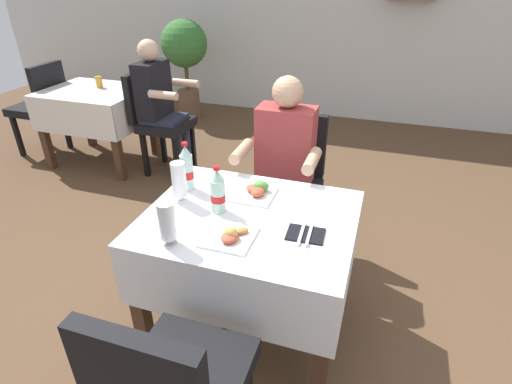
{
  "coord_description": "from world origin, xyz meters",
  "views": [
    {
      "loc": [
        0.43,
        -1.54,
        1.83
      ],
      "look_at": [
        -0.12,
        0.14,
        0.84
      ],
      "focal_mm": 28.49,
      "sensor_mm": 36.0,
      "label": 1
    }
  ],
  "objects_px": {
    "cola_bottle_secondary": "(187,169)",
    "napkin_cutlery_set": "(306,234)",
    "chair_far_diner_seat": "(289,179)",
    "beer_glass_left": "(167,223)",
    "beer_glass_middle": "(179,182)",
    "background_chair_left": "(41,104)",
    "seated_diner_far": "(283,164)",
    "background_chair_right": "(157,117)",
    "potted_plant_corner": "(185,52)",
    "background_table_tumbler": "(99,82)",
    "plate_near_camera": "(230,236)",
    "cola_bottle_primary": "(218,192)",
    "background_patron": "(160,101)",
    "plate_far_diner": "(256,191)",
    "main_dining_table": "(250,246)",
    "background_dining_table": "(96,109)"
  },
  "relations": [
    {
      "from": "cola_bottle_secondary",
      "to": "napkin_cutlery_set",
      "type": "height_order",
      "value": "cola_bottle_secondary"
    },
    {
      "from": "chair_far_diner_seat",
      "to": "beer_glass_left",
      "type": "distance_m",
      "value": 1.21
    },
    {
      "from": "beer_glass_middle",
      "to": "background_chair_left",
      "type": "height_order",
      "value": "beer_glass_middle"
    },
    {
      "from": "seated_diner_far",
      "to": "background_chair_right",
      "type": "bearing_deg",
      "value": 147.21
    },
    {
      "from": "cola_bottle_secondary",
      "to": "potted_plant_corner",
      "type": "relative_size",
      "value": 0.22
    },
    {
      "from": "beer_glass_left",
      "to": "background_table_tumbler",
      "type": "bearing_deg",
      "value": 132.62
    },
    {
      "from": "plate_near_camera",
      "to": "beer_glass_middle",
      "type": "relative_size",
      "value": 1.02
    },
    {
      "from": "plate_near_camera",
      "to": "background_chair_right",
      "type": "distance_m",
      "value": 2.4
    },
    {
      "from": "beer_glass_left",
      "to": "cola_bottle_primary",
      "type": "height_order",
      "value": "cola_bottle_primary"
    },
    {
      "from": "background_table_tumbler",
      "to": "potted_plant_corner",
      "type": "distance_m",
      "value": 1.5
    },
    {
      "from": "beer_glass_left",
      "to": "background_chair_right",
      "type": "xyz_separation_m",
      "value": [
        -1.25,
        1.99,
        -0.31
      ]
    },
    {
      "from": "plate_near_camera",
      "to": "napkin_cutlery_set",
      "type": "xyz_separation_m",
      "value": [
        0.31,
        0.14,
        -0.01
      ]
    },
    {
      "from": "cola_bottle_secondary",
      "to": "background_chair_right",
      "type": "distance_m",
      "value": 1.89
    },
    {
      "from": "cola_bottle_primary",
      "to": "seated_diner_far",
      "type": "bearing_deg",
      "value": 78.73
    },
    {
      "from": "plate_near_camera",
      "to": "background_patron",
      "type": "xyz_separation_m",
      "value": [
        -1.44,
        1.87,
        -0.06
      ]
    },
    {
      "from": "plate_far_diner",
      "to": "beer_glass_left",
      "type": "height_order",
      "value": "beer_glass_left"
    },
    {
      "from": "main_dining_table",
      "to": "beer_glass_middle",
      "type": "height_order",
      "value": "beer_glass_middle"
    },
    {
      "from": "background_dining_table",
      "to": "potted_plant_corner",
      "type": "relative_size",
      "value": 0.77
    },
    {
      "from": "main_dining_table",
      "to": "beer_glass_middle",
      "type": "bearing_deg",
      "value": 176.53
    },
    {
      "from": "background_dining_table",
      "to": "background_table_tumbler",
      "type": "distance_m",
      "value": 0.26
    },
    {
      "from": "background_patron",
      "to": "potted_plant_corner",
      "type": "bearing_deg",
      "value": 108.54
    },
    {
      "from": "background_chair_left",
      "to": "potted_plant_corner",
      "type": "bearing_deg",
      "value": 60.6
    },
    {
      "from": "plate_far_diner",
      "to": "background_chair_right",
      "type": "height_order",
      "value": "background_chair_right"
    },
    {
      "from": "beer_glass_middle",
      "to": "cola_bottle_secondary",
      "type": "height_order",
      "value": "cola_bottle_secondary"
    },
    {
      "from": "napkin_cutlery_set",
      "to": "background_patron",
      "type": "bearing_deg",
      "value": 135.24
    },
    {
      "from": "seated_diner_far",
      "to": "plate_near_camera",
      "type": "bearing_deg",
      "value": -90.01
    },
    {
      "from": "main_dining_table",
      "to": "cola_bottle_primary",
      "type": "relative_size",
      "value": 4.12
    },
    {
      "from": "plate_near_camera",
      "to": "beer_glass_middle",
      "type": "height_order",
      "value": "beer_glass_middle"
    },
    {
      "from": "main_dining_table",
      "to": "seated_diner_far",
      "type": "relative_size",
      "value": 0.81
    },
    {
      "from": "seated_diner_far",
      "to": "potted_plant_corner",
      "type": "relative_size",
      "value": 1.01
    },
    {
      "from": "napkin_cutlery_set",
      "to": "potted_plant_corner",
      "type": "relative_size",
      "value": 0.15
    },
    {
      "from": "plate_far_diner",
      "to": "background_patron",
      "type": "bearing_deg",
      "value": 134.29
    },
    {
      "from": "main_dining_table",
      "to": "beer_glass_middle",
      "type": "distance_m",
      "value": 0.48
    },
    {
      "from": "beer_glass_middle",
      "to": "potted_plant_corner",
      "type": "distance_m",
      "value": 3.59
    },
    {
      "from": "background_chair_right",
      "to": "background_dining_table",
      "type": "bearing_deg",
      "value": -180.0
    },
    {
      "from": "seated_diner_far",
      "to": "cola_bottle_secondary",
      "type": "distance_m",
      "value": 0.69
    },
    {
      "from": "main_dining_table",
      "to": "potted_plant_corner",
      "type": "xyz_separation_m",
      "value": [
        -1.99,
        3.24,
        0.27
      ]
    },
    {
      "from": "napkin_cutlery_set",
      "to": "background_dining_table",
      "type": "bearing_deg",
      "value": 145.06
    },
    {
      "from": "cola_bottle_secondary",
      "to": "napkin_cutlery_set",
      "type": "relative_size",
      "value": 1.42
    },
    {
      "from": "main_dining_table",
      "to": "seated_diner_far",
      "type": "xyz_separation_m",
      "value": [
        -0.02,
        0.71,
        0.14
      ]
    },
    {
      "from": "beer_glass_left",
      "to": "cola_bottle_secondary",
      "type": "bearing_deg",
      "value": 107.04
    },
    {
      "from": "chair_far_diner_seat",
      "to": "background_chair_left",
      "type": "bearing_deg",
      "value": 163.55
    },
    {
      "from": "plate_far_diner",
      "to": "background_dining_table",
      "type": "height_order",
      "value": "plate_far_diner"
    },
    {
      "from": "plate_near_camera",
      "to": "cola_bottle_primary",
      "type": "bearing_deg",
      "value": 124.92
    },
    {
      "from": "napkin_cutlery_set",
      "to": "background_chair_right",
      "type": "height_order",
      "value": "background_chair_right"
    },
    {
      "from": "cola_bottle_primary",
      "to": "napkin_cutlery_set",
      "type": "distance_m",
      "value": 0.47
    },
    {
      "from": "chair_far_diner_seat",
      "to": "background_patron",
      "type": "bearing_deg",
      "value": 149.76
    },
    {
      "from": "cola_bottle_secondary",
      "to": "background_dining_table",
      "type": "relative_size",
      "value": 0.29
    },
    {
      "from": "cola_bottle_secondary",
      "to": "beer_glass_left",
      "type": "bearing_deg",
      "value": -72.96
    },
    {
      "from": "cola_bottle_primary",
      "to": "background_patron",
      "type": "relative_size",
      "value": 0.2
    }
  ]
}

